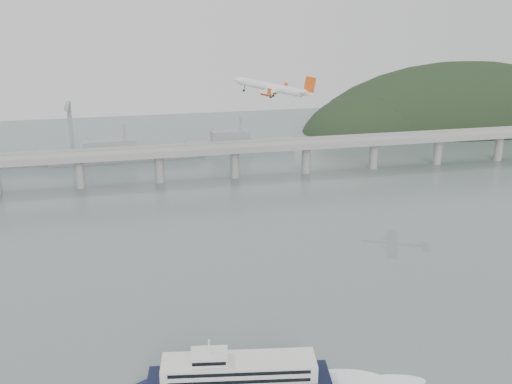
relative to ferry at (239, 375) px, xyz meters
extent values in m
plane|color=slate|center=(24.72, 26.30, -4.67)|extent=(900.00, 900.00, 0.00)
cube|color=gray|center=(24.72, 226.30, 15.33)|extent=(800.00, 22.00, 2.20)
cube|color=gray|center=(24.72, 215.80, 17.33)|extent=(800.00, 0.60, 1.80)
cube|color=gray|center=(24.72, 236.80, 17.33)|extent=(800.00, 0.60, 1.80)
cylinder|color=gray|center=(-55.28, 226.30, 4.83)|extent=(6.00, 6.00, 21.00)
cylinder|color=gray|center=(-5.28, 226.30, 4.83)|extent=(6.00, 6.00, 21.00)
cylinder|color=gray|center=(44.72, 226.30, 4.83)|extent=(6.00, 6.00, 21.00)
cylinder|color=gray|center=(94.72, 226.30, 4.83)|extent=(6.00, 6.00, 21.00)
cylinder|color=gray|center=(144.72, 226.30, 4.83)|extent=(6.00, 6.00, 21.00)
cylinder|color=gray|center=(194.72, 226.30, 4.83)|extent=(6.00, 6.00, 21.00)
cylinder|color=gray|center=(244.72, 226.30, 4.83)|extent=(6.00, 6.00, 21.00)
ellipsoid|color=black|center=(294.72, 356.30, -22.67)|extent=(320.00, 150.00, 156.00)
ellipsoid|color=black|center=(199.72, 346.30, -16.67)|extent=(140.00, 110.00, 96.00)
cube|color=gray|center=(-25.28, 291.30, -0.67)|extent=(110.55, 21.43, 8.00)
cube|color=gray|center=(-36.28, 291.30, 7.33)|extent=(39.01, 16.73, 8.00)
cylinder|color=gray|center=(-25.28, 291.30, 15.33)|extent=(1.60, 1.60, 14.00)
cube|color=gray|center=(64.72, 301.30, -0.67)|extent=(85.00, 13.60, 8.00)
cube|color=gray|center=(56.22, 301.30, 7.33)|extent=(29.75, 11.90, 8.00)
cylinder|color=gray|center=(64.72, 301.30, 15.33)|extent=(1.60, 1.60, 14.00)
cube|color=gray|center=(-65.28, 326.30, 15.33)|extent=(3.00, 3.00, 40.00)
cube|color=gray|center=(-65.28, 316.30, 33.33)|extent=(3.00, 28.00, 3.00)
cube|color=black|center=(0.00, 0.00, -2.46)|extent=(56.85, 22.51, 4.43)
cube|color=silver|center=(0.00, 0.00, 2.53)|extent=(47.74, 18.82, 5.54)
cube|color=black|center=(-0.95, -5.51, 3.97)|extent=(41.52, 7.33, 1.11)
cube|color=black|center=(-0.95, -5.51, 1.31)|extent=(41.52, 7.33, 1.11)
cube|color=black|center=(0.95, 5.51, 3.97)|extent=(41.52, 7.33, 1.11)
cube|color=black|center=(0.95, 5.51, 1.31)|extent=(41.52, 7.33, 1.11)
cube|color=silver|center=(-8.73, 1.51, 6.74)|extent=(12.24, 9.52, 2.88)
cube|color=black|center=(-9.40, -2.37, 6.74)|extent=(9.85, 1.82, 1.11)
cylinder|color=silver|center=(-8.73, 1.51, 10.28)|extent=(0.64, 0.64, 4.43)
ellipsoid|color=white|center=(30.57, -5.27, -4.62)|extent=(34.15, 21.14, 0.22)
ellipsoid|color=white|center=(45.86, -7.90, -4.62)|extent=(24.94, 11.93, 0.22)
cylinder|color=silver|center=(42.92, 125.91, 69.02)|extent=(28.43, 19.35, 8.92)
cone|color=silver|center=(27.72, 134.07, 71.88)|extent=(6.29, 5.91, 4.63)
cone|color=silver|center=(58.70, 117.48, 66.61)|extent=(7.13, 6.16, 4.81)
cube|color=silver|center=(43.69, 125.43, 67.76)|extent=(22.09, 35.43, 3.19)
cube|color=silver|center=(57.88, 117.96, 67.54)|extent=(9.18, 13.24, 1.52)
cube|color=#D5450E|center=(59.44, 117.34, 70.91)|extent=(5.65, 2.85, 7.83)
cylinder|color=#D5450E|center=(44.80, 131.56, 66.21)|extent=(5.54, 4.70, 3.25)
cylinder|color=black|center=(42.80, 132.63, 66.59)|extent=(1.89, 2.49, 2.55)
cube|color=silver|center=(44.98, 131.53, 67.29)|extent=(2.72, 1.56, 1.75)
cylinder|color=#D5450E|center=(39.21, 120.93, 66.83)|extent=(5.54, 4.70, 3.25)
cylinder|color=black|center=(37.22, 122.00, 67.21)|extent=(1.89, 2.49, 2.55)
cube|color=silver|center=(39.40, 120.90, 67.91)|extent=(2.72, 1.56, 1.75)
cylinder|color=black|center=(44.68, 128.01, 65.68)|extent=(0.97, 0.61, 2.67)
cylinder|color=black|center=(44.48, 128.05, 64.49)|extent=(1.45, 0.99, 1.40)
cylinder|color=black|center=(42.04, 122.98, 65.97)|extent=(0.97, 0.61, 2.67)
cylinder|color=black|center=(41.83, 123.02, 64.79)|extent=(1.45, 0.99, 1.40)
cylinder|color=black|center=(31.00, 132.13, 68.15)|extent=(0.97, 0.61, 2.67)
cylinder|color=black|center=(30.80, 132.16, 66.96)|extent=(1.45, 0.99, 1.40)
cube|color=#D5450E|center=(54.45, 140.81, 67.74)|extent=(2.07, 1.09, 2.88)
cube|color=#D5450E|center=(37.18, 107.94, 69.66)|extent=(2.07, 1.09, 2.88)
camera|label=1|loc=(-31.19, -153.08, 107.97)|focal=42.00mm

